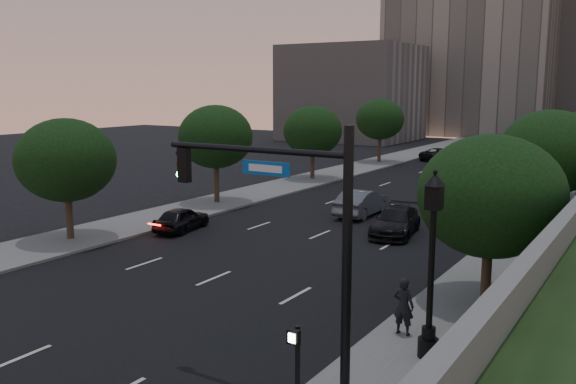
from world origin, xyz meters
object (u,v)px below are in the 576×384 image
Objects in this scene: sedan_near_right at (396,221)px; pedestrian_c at (493,233)px; sedan_near_left at (182,219)px; sedan_far_left at (440,154)px; sedan_mid_left at (362,202)px; sedan_far_right at (524,173)px; traffic_signal_mast at (307,260)px; street_lamp at (431,274)px; pedestrian_a at (404,306)px; pedestrian_b at (534,270)px.

sedan_near_right is 5.40m from pedestrian_c.
sedan_far_left is at bearing -101.96° from sedan_near_left.
pedestrian_c reaches higher than sedan_near_right.
sedan_mid_left is at bearing 118.63° from sedan_far_left.
sedan_near_left is at bearing 51.84° from sedan_mid_left.
sedan_far_right is 2.54× the size of pedestrian_c.
pedestrian_c is at bearing 151.74° from sedan_mid_left.
traffic_signal_mast reaches higher than sedan_mid_left.
street_lamp is 38.21m from sedan_far_right.
traffic_signal_mast is 1.25× the size of street_lamp.
pedestrian_a reaches higher than sedan_far_left.
traffic_signal_mast is 12.20m from pedestrian_b.
sedan_far_left is (1.47, 39.61, 0.02)m from sedan_near_left.
pedestrian_a is at bearing 105.03° from pedestrian_c.
pedestrian_b reaches higher than sedan_far_right.
pedestrian_a is (15.92, -7.37, 0.40)m from sedan_near_left.
sedan_far_right is (-4.94, 37.84, -1.94)m from street_lamp.
traffic_signal_mast is 19.80m from sedan_near_left.
sedan_near_right is at bearing 115.81° from street_lamp.
sedan_far_left is 3.01× the size of pedestrian_b.
sedan_far_right is (1.82, 23.87, -0.03)m from sedan_near_right.
pedestrian_a is (14.45, -46.98, 0.39)m from sedan_far_left.
sedan_mid_left is at bearing -117.76° from sedan_far_right.
sedan_far_right is (5.53, 20.27, -0.12)m from sedan_mid_left.
pedestrian_a is at bearing 126.05° from sedan_far_left.
traffic_signal_mast reaches higher than sedan_near_left.
street_lamp reaches higher than sedan_mid_left.
pedestrian_c is (0.45, 16.77, -2.72)m from traffic_signal_mast.
sedan_mid_left is at bearing 111.95° from traffic_signal_mast.
traffic_signal_mast is 4.24× the size of pedestrian_b.
sedan_near_right is 3.05× the size of pedestrian_b.
sedan_far_right is at bearing -50.52° from pedestrian_b.
pedestrian_b is (2.68, 6.53, -0.10)m from pedestrian_a.
street_lamp is 2.30m from pedestrian_a.
traffic_signal_mast reaches higher than pedestrian_b.
sedan_near_left is 17.55m from pedestrian_a.
street_lamp is at bearing -95.07° from sedan_far_right.
pedestrian_b is at bearing 73.72° from traffic_signal_mast.
pedestrian_b is at bearing -90.55° from sedan_far_right.
traffic_signal_mast is 4.30m from street_lamp.
pedestrian_a reaches higher than sedan_near_left.
sedan_near_left is 39.64m from sedan_far_left.
sedan_mid_left is (6.69, 9.04, 0.15)m from sedan_near_left.
street_lamp reaches higher than pedestrian_a.
pedestrian_a is at bearing 82.32° from traffic_signal_mast.
street_lamp is 3.49× the size of pedestrian_c.
traffic_signal_mast is 18.58m from sedan_near_right.
sedan_near_right is 23.94m from sedan_far_right.
traffic_signal_mast is 1.71× the size of sedan_far_right.
pedestrian_b is (17.13, -40.44, 0.29)m from sedan_far_left.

